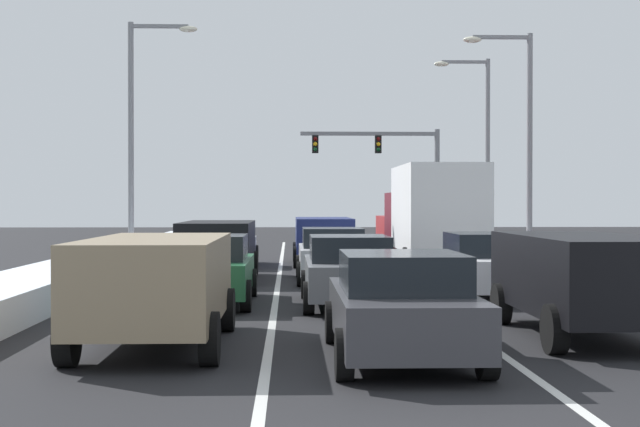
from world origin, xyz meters
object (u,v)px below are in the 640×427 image
sedan_silver_center_lane_third (332,254)px  street_lamp_right_far (481,137)px  suv_red_right_lane_fourth (406,233)px  sedan_green_left_lane_second (208,269)px  suv_black_right_lane_nearest (583,275)px  box_truck_right_lane_third (434,213)px  sedan_gray_center_lane_second (349,270)px  traffic_light_gantry (394,161)px  sedan_white_right_lane_second (485,265)px  suv_navy_center_lane_fourth (323,236)px  street_lamp_left_mid (140,120)px  suv_tan_left_lane_nearest (157,281)px  suv_black_left_lane_third (218,245)px  sedan_white_left_lane_fourth (228,244)px  street_lamp_right_mid (521,126)px  sedan_charcoal_center_lane_nearest (401,306)px

sedan_silver_center_lane_third → street_lamp_right_far: 19.67m
suv_red_right_lane_fourth → sedan_green_left_lane_second: 17.89m
suv_black_right_lane_nearest → box_truck_right_lane_third: bearing=90.9°
sedan_silver_center_lane_third → sedan_gray_center_lane_second: bearing=-89.3°
traffic_light_gantry → sedan_white_right_lane_second: bearing=-92.3°
suv_red_right_lane_fourth → suv_navy_center_lane_fourth: size_ratio=1.00×
traffic_light_gantry → street_lamp_left_mid: 18.15m
suv_black_right_lane_nearest → suv_red_right_lane_fourth: bearing=90.4°
sedan_green_left_lane_second → sedan_gray_center_lane_second: bearing=-8.9°
sedan_gray_center_lane_second → suv_navy_center_lane_fourth: bearing=90.3°
suv_tan_left_lane_nearest → suv_black_left_lane_third: 12.28m
suv_black_right_lane_nearest → suv_navy_center_lane_fourth: bearing=101.4°
suv_black_right_lane_nearest → street_lamp_right_far: bearing=81.5°
suv_tan_left_lane_nearest → sedan_white_left_lane_fourth: 18.06m
suv_black_right_lane_nearest → sedan_green_left_lane_second: (-6.58, 5.16, -0.25)m
suv_black_right_lane_nearest → sedan_gray_center_lane_second: size_ratio=1.09×
sedan_silver_center_lane_third → street_lamp_right_far: size_ratio=0.50×
box_truck_right_lane_third → suv_black_left_lane_third: size_ratio=1.47×
suv_black_left_lane_third → street_lamp_right_mid: 14.27m
suv_red_right_lane_fourth → sedan_gray_center_lane_second: 17.50m
sedan_white_right_lane_second → sedan_gray_center_lane_second: 3.65m
suv_tan_left_lane_nearest → sedan_green_left_lane_second: (0.26, 5.95, -0.25)m
traffic_light_gantry → sedan_gray_center_lane_second: bearing=-98.3°
suv_black_right_lane_nearest → sedan_silver_center_lane_third: bearing=108.5°
street_lamp_right_far → suv_red_right_lane_fourth: bearing=-124.1°
suv_tan_left_lane_nearest → street_lamp_right_far: street_lamp_right_far is taller
sedan_charcoal_center_lane_nearest → suv_tan_left_lane_nearest: 3.83m
suv_red_right_lane_fourth → sedan_gray_center_lane_second: (-3.40, -17.16, -0.25)m
sedan_gray_center_lane_second → suv_red_right_lane_fourth: bearing=78.8°
street_lamp_right_mid → suv_red_right_lane_fourth: bearing=153.5°
street_lamp_right_far → street_lamp_left_mid: street_lamp_left_mid is taller
suv_black_right_lane_nearest → sedan_white_right_lane_second: size_ratio=1.09×
sedan_charcoal_center_lane_nearest → traffic_light_gantry: 37.13m
suv_red_right_lane_fourth → sedan_charcoal_center_lane_nearest: bearing=-97.4°
sedan_white_right_lane_second → traffic_light_gantry: traffic_light_gantry is taller
box_truck_right_lane_third → street_lamp_right_far: (4.44, 14.08, 3.43)m
sedan_gray_center_lane_second → suv_tan_left_lane_nearest: size_ratio=0.92×
street_lamp_left_mid → suv_tan_left_lane_nearest: bearing=-80.1°
suv_red_right_lane_fourth → sedan_gray_center_lane_second: suv_red_right_lane_fourth is taller
suv_navy_center_lane_fourth → suv_tan_left_lane_nearest: 19.02m
sedan_gray_center_lane_second → sedan_white_right_lane_second: bearing=26.3°
sedan_white_right_lane_second → suv_navy_center_lane_fourth: bearing=106.0°
street_lamp_right_mid → street_lamp_right_far: street_lamp_right_far is taller
suv_tan_left_lane_nearest → traffic_light_gantry: size_ratio=0.65×
suv_navy_center_lane_fourth → traffic_light_gantry: (4.45, 16.70, 3.48)m
sedan_silver_center_lane_third → sedan_green_left_lane_second: (-2.97, -5.67, 0.00)m
suv_black_right_lane_nearest → sedan_silver_center_lane_third: 11.42m
sedan_green_left_lane_second → suv_black_left_lane_third: 6.33m
street_lamp_right_mid → street_lamp_right_far: bearing=88.4°
suv_red_right_lane_fourth → suv_navy_center_lane_fourth: bearing=-131.5°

